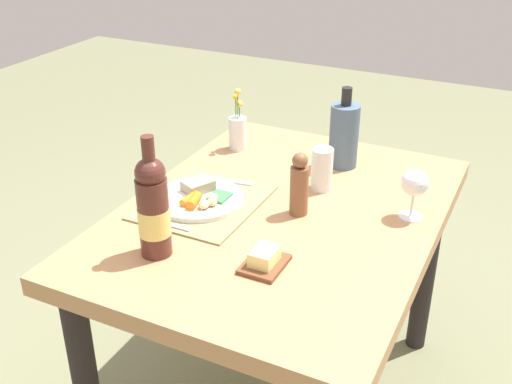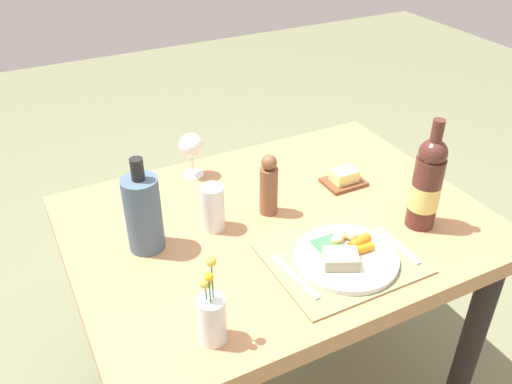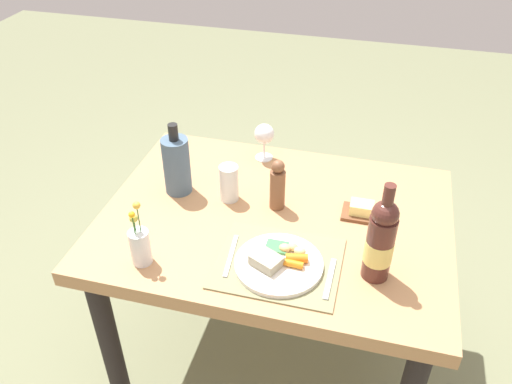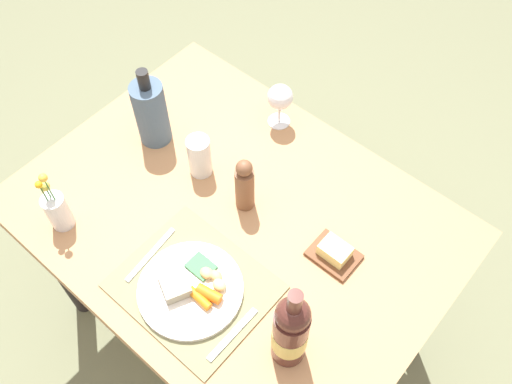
% 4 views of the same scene
% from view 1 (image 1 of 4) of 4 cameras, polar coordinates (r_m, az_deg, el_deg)
% --- Properties ---
extents(dining_table, '(1.20, 0.89, 0.78)m').
position_cam_1_polar(dining_table, '(1.92, 2.25, -4.50)').
color(dining_table, tan).
rests_on(dining_table, ground_plane).
extents(placemat, '(0.38, 0.32, 0.01)m').
position_cam_1_polar(placemat, '(1.91, -4.77, -0.94)').
color(placemat, '#817E58').
rests_on(placemat, dining_table).
extents(dinner_plate, '(0.27, 0.27, 0.05)m').
position_cam_1_polar(dinner_plate, '(1.90, -5.19, -0.47)').
color(dinner_plate, white).
rests_on(dinner_plate, placemat).
extents(fork, '(0.03, 0.19, 0.00)m').
position_cam_1_polar(fork, '(2.03, -2.90, 1.09)').
color(fork, silver).
rests_on(fork, placemat).
extents(knife, '(0.02, 0.17, 0.00)m').
position_cam_1_polar(knife, '(1.80, -8.29, -2.82)').
color(knife, silver).
rests_on(knife, placemat).
extents(water_tumbler, '(0.07, 0.07, 0.14)m').
position_cam_1_polar(water_tumbler, '(1.97, 5.99, 1.85)').
color(water_tumbler, silver).
rests_on(water_tumbler, dining_table).
extents(cooler_bottle, '(0.10, 0.10, 0.28)m').
position_cam_1_polar(cooler_bottle, '(2.12, 8.00, 5.18)').
color(cooler_bottle, '#475F75').
rests_on(cooler_bottle, dining_table).
extents(butter_dish, '(0.13, 0.10, 0.05)m').
position_cam_1_polar(butter_dish, '(1.60, 0.77, -6.17)').
color(butter_dish, brown).
rests_on(butter_dish, dining_table).
extents(pepper_mill, '(0.05, 0.05, 0.19)m').
position_cam_1_polar(pepper_mill, '(1.81, 3.95, 0.61)').
color(pepper_mill, brown).
rests_on(pepper_mill, dining_table).
extents(wine_glass, '(0.08, 0.08, 0.15)m').
position_cam_1_polar(wine_glass, '(1.84, 14.22, 0.70)').
color(wine_glass, white).
rests_on(wine_glass, dining_table).
extents(flower_vase, '(0.06, 0.06, 0.23)m').
position_cam_1_polar(flower_vase, '(2.25, -1.67, 5.58)').
color(flower_vase, silver).
rests_on(flower_vase, dining_table).
extents(wine_bottle, '(0.08, 0.08, 0.33)m').
position_cam_1_polar(wine_bottle, '(1.62, -9.33, -1.42)').
color(wine_bottle, '#4F2720').
rests_on(wine_bottle, dining_table).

